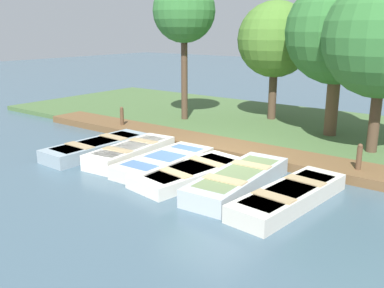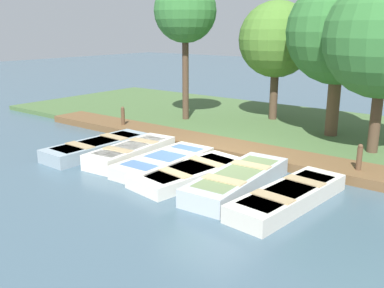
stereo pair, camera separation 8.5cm
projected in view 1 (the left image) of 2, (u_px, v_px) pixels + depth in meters
name	position (u px, v px, depth m)	size (l,w,h in m)	color
ground_plane	(211.00, 164.00, 11.72)	(80.00, 80.00, 0.00)	#425B6B
shore_bank	(290.00, 128.00, 15.53)	(8.00, 24.00, 0.18)	#476638
dock_walkway	(237.00, 149.00, 12.72)	(1.34, 16.22, 0.24)	brown
rowboat_0	(97.00, 147.00, 12.70)	(3.36, 1.17, 0.40)	#8C9EA8
rowboat_1	(131.00, 152.00, 12.09)	(3.02, 1.22, 0.44)	silver
rowboat_2	(164.00, 162.00, 11.31)	(2.98, 1.22, 0.37)	beige
rowboat_3	(190.00, 173.00, 10.55)	(3.20, 1.66, 0.33)	silver
rowboat_4	(238.00, 180.00, 9.88)	(3.41, 1.24, 0.43)	#B2BCC1
rowboat_5	(290.00, 196.00, 9.00)	(3.40, 1.29, 0.39)	beige
mooring_post_near	(122.00, 119.00, 15.35)	(0.13, 0.13, 0.90)	brown
mooring_post_far	(359.00, 161.00, 10.50)	(0.13, 0.13, 0.90)	brown
park_tree_far_left	(184.00, 12.00, 15.64)	(2.30, 2.30, 5.37)	#4C3828
park_tree_left	(275.00, 40.00, 15.92)	(2.82, 2.82, 4.61)	#4C3828
park_tree_center	(338.00, 32.00, 13.34)	(3.31, 3.31, 5.16)	brown
park_tree_right	(384.00, 38.00, 11.45)	(3.28, 3.28, 5.01)	#4C3828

